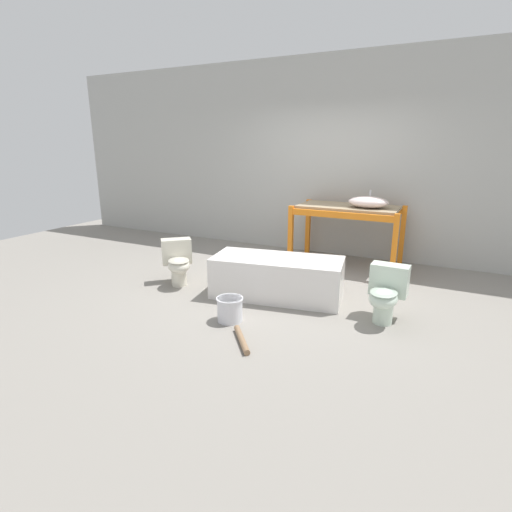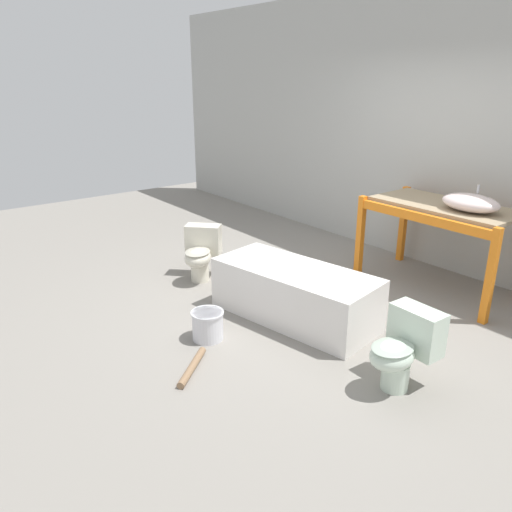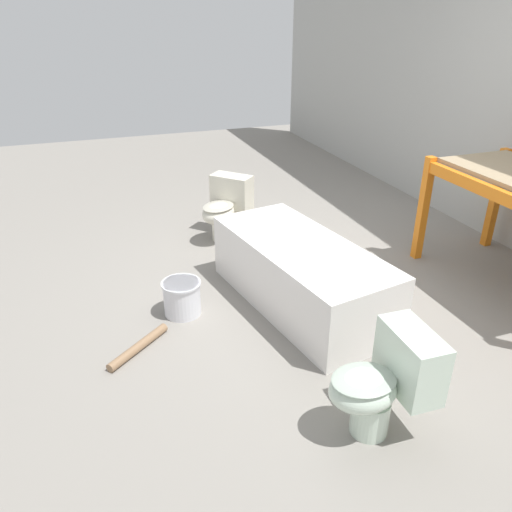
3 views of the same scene
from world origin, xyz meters
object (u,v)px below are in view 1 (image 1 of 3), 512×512
Objects in this scene: sink_basin at (368,202)px; toilet_far at (386,292)px; bucket_white at (230,309)px; toilet_near at (178,261)px; bathtub_main at (277,274)px.

sink_basin is 1.99m from toilet_far.
bucket_white is at bearing -150.99° from toilet_far.
toilet_near is 2.16× the size of bucket_white.
sink_basin is at bearing -1.63° from toilet_near.
bathtub_main is at bearing 79.39° from bucket_white.
bathtub_main is 1.39m from toilet_near.
toilet_far reaches higher than bathtub_main.
toilet_near is 1.05× the size of toilet_far.
bathtub_main is 1.32m from toilet_far.
toilet_near and toilet_far have the same top height.
toilet_near is at bearing 177.28° from bathtub_main.
sink_basin reaches higher than toilet_far.
toilet_near is at bearing -138.80° from sink_basin.
bucket_white is at bearing -110.61° from bathtub_main.
bucket_white is (-0.16, -0.87, -0.15)m from bathtub_main.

